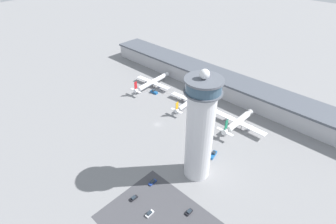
# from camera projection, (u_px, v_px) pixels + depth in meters

# --- Properties ---
(ground_plane) EXTENTS (1000.00, 1000.00, 0.00)m
(ground_plane) POSITION_uv_depth(u_px,v_px,m) (158.00, 125.00, 181.34)
(ground_plane) COLOR gray
(terminal_building) EXTENTS (230.64, 25.00, 14.10)m
(terminal_building) POSITION_uv_depth(u_px,v_px,m) (217.00, 81.00, 219.30)
(terminal_building) COLOR #B2B2B7
(terminal_building) RESTS_ON ground
(control_tower) EXTENTS (17.68, 17.68, 62.26)m
(control_tower) POSITION_uv_depth(u_px,v_px,m) (200.00, 129.00, 127.97)
(control_tower) COLOR silver
(control_tower) RESTS_ON ground
(airplane_gate_alpha) EXTENTS (35.23, 41.33, 12.37)m
(airplane_gate_alpha) POSITION_uv_depth(u_px,v_px,m) (152.00, 82.00, 224.16)
(airplane_gate_alpha) COLOR white
(airplane_gate_alpha) RESTS_ON ground
(airplane_gate_bravo) EXTENTS (37.96, 38.81, 11.04)m
(airplane_gate_bravo) POSITION_uv_depth(u_px,v_px,m) (191.00, 101.00, 200.26)
(airplane_gate_bravo) COLOR silver
(airplane_gate_bravo) RESTS_ON ground
(airplane_gate_charlie) EXTENTS (40.05, 33.19, 13.96)m
(airplane_gate_charlie) POSITION_uv_depth(u_px,v_px,m) (238.00, 122.00, 176.09)
(airplane_gate_charlie) COLOR white
(airplane_gate_charlie) RESTS_ON ground
(service_truck_catering) EXTENTS (3.75, 7.46, 2.63)m
(service_truck_catering) POSITION_uv_depth(u_px,v_px,m) (213.00, 155.00, 155.35)
(service_truck_catering) COLOR black
(service_truck_catering) RESTS_ON ground
(service_truck_fuel) EXTENTS (6.78, 5.25, 2.94)m
(service_truck_fuel) POSITION_uv_depth(u_px,v_px,m) (196.00, 119.00, 185.49)
(service_truck_fuel) COLOR black
(service_truck_fuel) RESTS_ON ground
(service_truck_baggage) EXTENTS (6.63, 2.68, 3.03)m
(service_truck_baggage) POSITION_uv_depth(u_px,v_px,m) (154.00, 92.00, 216.75)
(service_truck_baggage) COLOR black
(service_truck_baggage) RESTS_ON ground
(car_silver_sedan) EXTENTS (1.81, 4.14, 1.45)m
(car_silver_sedan) POSITION_uv_depth(u_px,v_px,m) (134.00, 198.00, 130.20)
(car_silver_sedan) COLOR black
(car_silver_sedan) RESTS_ON ground
(car_black_suv) EXTENTS (1.95, 4.54, 1.50)m
(car_black_suv) POSITION_uv_depth(u_px,v_px,m) (150.00, 214.00, 123.01)
(car_black_suv) COLOR black
(car_black_suv) RESTS_ON ground
(car_blue_compact) EXTENTS (1.88, 4.13, 1.37)m
(car_blue_compact) POSITION_uv_depth(u_px,v_px,m) (189.00, 212.00, 123.76)
(car_blue_compact) COLOR black
(car_blue_compact) RESTS_ON ground
(car_grey_coupe) EXTENTS (2.06, 4.80, 1.46)m
(car_grey_coupe) POSITION_uv_depth(u_px,v_px,m) (152.00, 182.00, 138.55)
(car_grey_coupe) COLOR black
(car_grey_coupe) RESTS_ON ground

